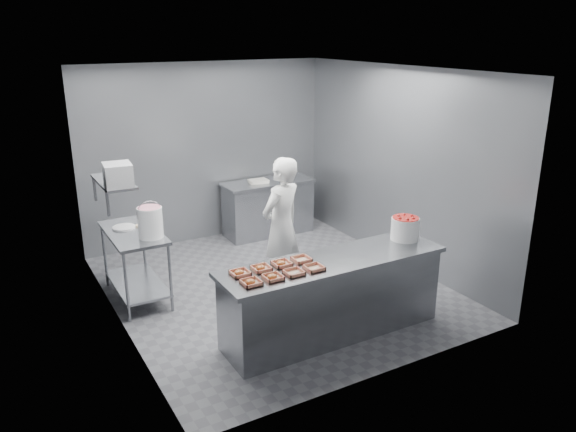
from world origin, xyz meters
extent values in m
plane|color=#4C4C51|center=(0.00, 0.00, 0.00)|extent=(4.50, 4.50, 0.00)
plane|color=white|center=(0.00, 0.00, 2.80)|extent=(4.50, 4.50, 0.00)
cube|color=slate|center=(0.00, 2.25, 1.40)|extent=(4.00, 0.04, 2.80)
cube|color=slate|center=(-2.00, 0.00, 1.40)|extent=(0.04, 4.50, 2.80)
cube|color=slate|center=(2.00, 0.00, 1.40)|extent=(0.04, 4.50, 2.80)
cube|color=slate|center=(0.00, -1.35, 0.88)|extent=(2.60, 0.70, 0.05)
cube|color=slate|center=(0.00, -1.35, 0.42)|extent=(2.50, 0.64, 0.85)
cube|color=slate|center=(-1.65, 0.60, 0.88)|extent=(0.60, 1.20, 0.04)
cube|color=slate|center=(-1.65, 0.60, 0.20)|extent=(0.56, 1.15, 0.03)
cylinder|color=slate|center=(-1.91, 0.04, 0.44)|extent=(0.04, 0.04, 0.88)
cylinder|color=slate|center=(-1.39, 0.04, 0.44)|extent=(0.04, 0.04, 0.88)
cylinder|color=slate|center=(-1.91, 1.16, 0.44)|extent=(0.04, 0.04, 0.88)
cylinder|color=slate|center=(-1.39, 1.16, 0.44)|extent=(0.04, 0.04, 0.88)
cube|color=slate|center=(0.90, 1.90, 0.88)|extent=(1.50, 0.60, 0.05)
cube|color=slate|center=(0.90, 1.90, 0.42)|extent=(1.44, 0.55, 0.85)
cube|color=slate|center=(-1.82, 0.60, 1.55)|extent=(0.35, 0.90, 0.03)
cube|color=tan|center=(-1.05, -1.48, 0.92)|extent=(0.18, 0.18, 0.04)
cube|color=white|center=(-1.01, -1.46, 0.91)|extent=(0.10, 0.06, 0.00)
ellipsoid|color=#BD672F|center=(-1.06, -1.48, 0.93)|extent=(0.10, 0.10, 0.05)
cube|color=tan|center=(-0.81, -1.48, 0.92)|extent=(0.18, 0.18, 0.04)
cube|color=white|center=(-0.77, -1.46, 0.91)|extent=(0.10, 0.06, 0.00)
ellipsoid|color=#BD672F|center=(-0.82, -1.48, 0.93)|extent=(0.10, 0.10, 0.05)
cube|color=tan|center=(-0.57, -1.48, 0.92)|extent=(0.18, 0.18, 0.04)
cube|color=white|center=(-0.53, -1.46, 0.91)|extent=(0.10, 0.06, 0.00)
cube|color=tan|center=(-0.33, -1.48, 0.92)|extent=(0.18, 0.18, 0.04)
cube|color=white|center=(-0.29, -1.46, 0.91)|extent=(0.10, 0.06, 0.00)
cube|color=tan|center=(-1.05, -1.22, 0.92)|extent=(0.18, 0.18, 0.04)
cube|color=white|center=(-1.01, -1.21, 0.91)|extent=(0.10, 0.06, 0.00)
ellipsoid|color=#BD672F|center=(-1.06, -1.22, 0.93)|extent=(0.10, 0.10, 0.05)
cube|color=tan|center=(-0.81, -1.22, 0.92)|extent=(0.18, 0.18, 0.04)
cube|color=white|center=(-0.77, -1.21, 0.91)|extent=(0.10, 0.06, 0.00)
ellipsoid|color=#BD672F|center=(-0.82, -1.22, 0.93)|extent=(0.10, 0.10, 0.05)
cube|color=tan|center=(-0.57, -1.22, 0.92)|extent=(0.18, 0.18, 0.04)
cube|color=white|center=(-0.53, -1.21, 0.91)|extent=(0.10, 0.06, 0.00)
ellipsoid|color=#BD672F|center=(-0.58, -1.22, 0.93)|extent=(0.10, 0.10, 0.05)
cube|color=tan|center=(-0.33, -1.22, 0.92)|extent=(0.18, 0.18, 0.04)
cube|color=white|center=(-0.29, -1.21, 0.91)|extent=(0.10, 0.06, 0.00)
imported|color=silver|center=(0.04, -0.12, 0.89)|extent=(0.76, 0.64, 1.78)
cylinder|color=white|center=(1.06, -1.26, 1.03)|extent=(0.33, 0.33, 0.26)
cylinder|color=red|center=(1.06, -1.26, 1.15)|extent=(0.31, 0.31, 0.04)
cylinder|color=white|center=(-1.51, 0.29, 1.08)|extent=(0.29, 0.29, 0.37)
cylinder|color=#D86C93|center=(-1.51, 0.29, 1.26)|extent=(0.27, 0.27, 0.02)
torus|color=slate|center=(-1.51, 0.29, 1.20)|extent=(0.31, 0.01, 0.31)
cylinder|color=white|center=(-1.72, 0.77, 0.91)|extent=(0.37, 0.37, 0.02)
cube|color=#CCB28C|center=(-1.51, 0.74, 0.91)|extent=(0.16, 0.15, 0.02)
cube|color=gray|center=(-1.82, 0.33, 1.69)|extent=(0.33, 0.37, 0.26)
cube|color=silver|center=(0.73, 1.90, 0.92)|extent=(0.33, 0.26, 0.05)
camera|label=1|loc=(-3.19, -5.96, 3.25)|focal=35.00mm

